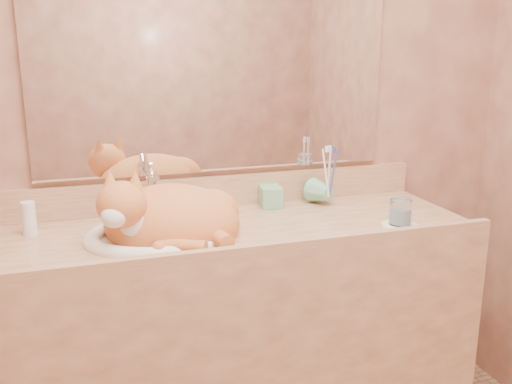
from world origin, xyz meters
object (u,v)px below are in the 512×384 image
object	(u,v)px
cat	(166,215)
water_glass	(401,212)
vanity_counter	(239,340)
sink_basin	(161,214)
toothbrush_cup	(329,195)
soap_dispenser	(273,187)

from	to	relation	value
cat	water_glass	bearing A→B (deg)	10.38
vanity_counter	cat	bearing A→B (deg)	-172.81
cat	sink_basin	bearing A→B (deg)	160.28
vanity_counter	toothbrush_cup	bearing A→B (deg)	19.01
vanity_counter	soap_dispenser	world-z (taller)	soap_dispenser
toothbrush_cup	water_glass	bearing A→B (deg)	-68.16
vanity_counter	toothbrush_cup	world-z (taller)	toothbrush_cup
sink_basin	soap_dispenser	world-z (taller)	soap_dispenser
sink_basin	soap_dispenser	bearing A→B (deg)	30.50
cat	vanity_counter	bearing A→B (deg)	27.50
sink_basin	water_glass	world-z (taller)	sink_basin
cat	soap_dispenser	xyz separation A→B (m)	(0.43, 0.19, 0.01)
cat	toothbrush_cup	bearing A→B (deg)	34.97
toothbrush_cup	vanity_counter	bearing A→B (deg)	-160.99
soap_dispenser	water_glass	world-z (taller)	soap_dispenser
water_glass	vanity_counter	bearing A→B (deg)	162.42
water_glass	soap_dispenser	bearing A→B (deg)	136.16
vanity_counter	sink_basin	xyz separation A→B (m)	(-0.26, -0.02, 0.50)
sink_basin	soap_dispenser	xyz separation A→B (m)	(0.44, 0.18, 0.01)
vanity_counter	sink_basin	distance (m)	0.56
soap_dispenser	water_glass	bearing A→B (deg)	-36.84
vanity_counter	soap_dispenser	bearing A→B (deg)	40.89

